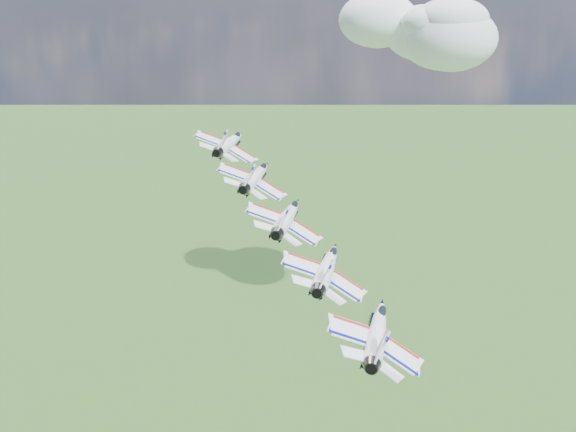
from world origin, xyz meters
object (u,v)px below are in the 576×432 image
(jet_4, at_px, (378,330))
(jet_2, at_px, (288,216))
(jet_0, at_px, (230,142))
(jet_3, at_px, (327,266))
(jet_1, at_px, (256,176))

(jet_4, bearing_deg, jet_2, 125.72)
(jet_2, relative_size, jet_4, 1.00)
(jet_0, distance_m, jet_3, 35.30)
(jet_2, relative_size, jet_3, 1.00)
(jet_3, height_order, jet_4, jet_3)
(jet_0, height_order, jet_2, jet_0)
(jet_3, xyz_separation_m, jet_4, (7.42, -8.81, -2.41))
(jet_1, distance_m, jet_2, 11.77)
(jet_2, height_order, jet_3, jet_2)
(jet_1, height_order, jet_2, jet_1)
(jet_2, bearing_deg, jet_4, -54.28)
(jet_1, xyz_separation_m, jet_4, (22.26, -26.42, -7.23))
(jet_3, bearing_deg, jet_1, 125.72)
(jet_0, bearing_deg, jet_1, -54.28)
(jet_0, height_order, jet_1, jet_0)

